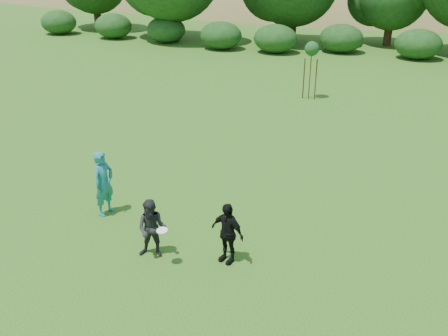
% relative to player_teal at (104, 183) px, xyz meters
% --- Properties ---
extents(ground, '(120.00, 120.00, 0.00)m').
position_rel_player_teal_xyz_m(ground, '(2.94, -1.12, -0.96)').
color(ground, '#19470C').
rests_on(ground, ground).
extents(player_teal, '(0.58, 0.77, 1.93)m').
position_rel_player_teal_xyz_m(player_teal, '(0.00, 0.00, 0.00)').
color(player_teal, '#1A7578').
rests_on(player_teal, ground).
extents(player_grey, '(0.86, 0.73, 1.55)m').
position_rel_player_teal_xyz_m(player_grey, '(2.28, -1.46, -0.19)').
color(player_grey, '#242426').
rests_on(player_grey, ground).
extents(player_black, '(1.01, 0.65, 1.59)m').
position_rel_player_teal_xyz_m(player_black, '(4.08, -1.02, -0.17)').
color(player_black, black).
rests_on(player_black, ground).
extents(frisbee, '(0.27, 0.27, 0.06)m').
position_rel_player_teal_xyz_m(frisbee, '(2.72, -1.75, 0.02)').
color(frisbee, white).
rests_on(frisbee, ground).
extents(sapling, '(0.70, 0.70, 2.85)m').
position_rel_player_teal_xyz_m(sapling, '(3.19, 13.55, 1.46)').
color(sapling, '#3F2F19').
rests_on(sapling, ground).
extents(hillside, '(150.00, 72.00, 52.00)m').
position_rel_player_teal_xyz_m(hillside, '(2.38, 67.33, -12.93)').
color(hillside, olive).
rests_on(hillside, ground).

